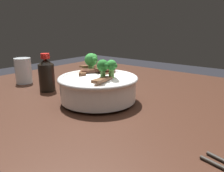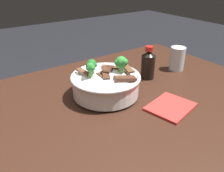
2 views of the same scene
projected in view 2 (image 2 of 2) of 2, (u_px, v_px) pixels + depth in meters
The scene contains 5 objects.
dining_table at pixel (77, 153), 0.68m from camera, with size 1.57×0.95×0.78m.
rice_bowl at pixel (106, 82), 0.80m from camera, with size 0.24×0.24×0.14m.
drinking_glass at pixel (177, 60), 1.01m from camera, with size 0.07×0.07×0.10m.
soy_sauce_bottle at pixel (148, 64), 0.93m from camera, with size 0.06×0.06×0.14m.
folded_napkin at pixel (171, 107), 0.75m from camera, with size 0.15×0.12×0.01m, color red.
Camera 2 is at (0.21, 0.48, 1.19)m, focal length 36.73 mm.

